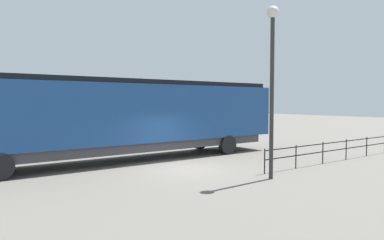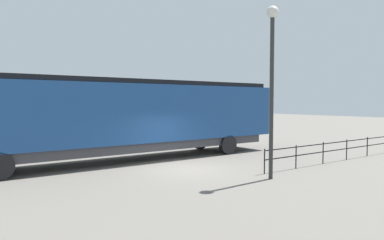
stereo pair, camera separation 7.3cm
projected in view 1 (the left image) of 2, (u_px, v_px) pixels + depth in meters
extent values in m
plane|color=#666059|center=(186.00, 169.00, 15.78)|extent=(120.00, 120.00, 0.00)
cube|color=navy|center=(124.00, 113.00, 17.81)|extent=(2.97, 18.17, 2.88)
cube|color=black|center=(238.00, 117.00, 22.47)|extent=(2.85, 2.39, 2.01)
cube|color=black|center=(124.00, 82.00, 17.73)|extent=(2.67, 17.44, 0.24)
cube|color=#38383D|center=(124.00, 146.00, 17.89)|extent=(2.67, 16.72, 0.45)
cylinder|color=black|center=(199.00, 140.00, 22.40)|extent=(0.30, 1.10, 1.10)
cylinder|color=black|center=(228.00, 145.00, 20.25)|extent=(0.30, 1.10, 1.10)
cylinder|color=#2D2D2D|center=(272.00, 98.00, 13.63)|extent=(0.16, 0.16, 6.29)
sphere|color=silver|center=(273.00, 12.00, 13.46)|extent=(0.46, 0.46, 0.46)
cube|color=black|center=(335.00, 142.00, 17.71)|extent=(0.04, 10.29, 0.04)
cube|color=black|center=(335.00, 150.00, 17.73)|extent=(0.04, 10.29, 0.04)
cylinder|color=black|center=(265.00, 161.00, 14.70)|extent=(0.05, 0.05, 1.06)
cylinder|color=black|center=(296.00, 157.00, 15.91)|extent=(0.05, 0.05, 1.06)
cylinder|color=black|center=(323.00, 153.00, 17.12)|extent=(0.05, 0.05, 1.06)
cylinder|color=black|center=(346.00, 150.00, 18.33)|extent=(0.05, 0.05, 1.06)
cylinder|color=black|center=(367.00, 147.00, 19.54)|extent=(0.05, 0.05, 1.06)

